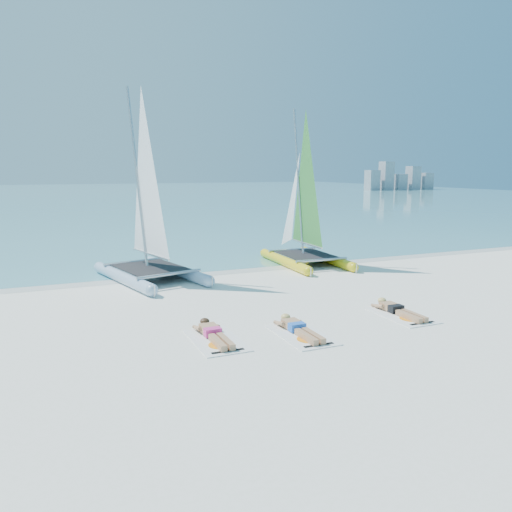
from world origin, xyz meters
The scene contains 12 objects.
ground centered at (0.00, 0.00, 0.00)m, with size 140.00×140.00×0.00m, color white.
sea centered at (0.00, 63.00, 0.01)m, with size 140.00×115.00×0.01m, color #6AACB1.
wet_sand_strip centered at (0.00, 5.50, 0.00)m, with size 140.00×1.40×0.01m, color beige.
distant_skyline centered at (53.71, 62.00, 1.94)m, with size 14.00×2.00×5.00m.
catamaran_blue centered at (-2.47, 5.17, 1.98)m, with size 3.41×5.27×6.63m.
catamaran_yellow centered at (3.69, 5.89, 1.96)m, with size 2.34×4.92×6.21m.
towel_a centered at (-2.37, -1.58, 0.01)m, with size 1.00×1.85×0.02m, color white.
sunbather_a centered at (-2.37, -1.39, 0.12)m, with size 0.37×1.73×0.26m.
towel_b centered at (-0.50, -2.00, 0.01)m, with size 1.00×1.85×0.02m, color white.
sunbather_b centered at (-0.50, -1.81, 0.12)m, with size 0.37×1.73×0.26m.
towel_c centered at (2.55, -1.66, 0.01)m, with size 1.00×1.85×0.02m, color white.
sunbather_c centered at (2.55, -1.47, 0.12)m, with size 0.37×1.73×0.26m.
Camera 1 is at (-5.63, -11.41, 3.66)m, focal length 35.00 mm.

